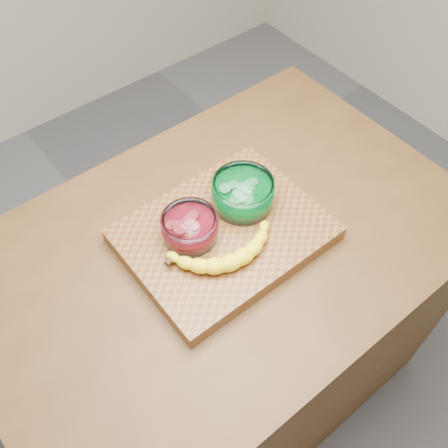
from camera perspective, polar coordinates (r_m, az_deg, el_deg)
ground at (r=1.99m, az=0.00°, el=-17.02°), size 3.50×3.50×0.00m
counter at (r=1.57m, az=0.00°, el=-11.33°), size 1.20×0.80×0.90m
cutting_board at (r=1.17m, az=0.00°, el=-1.19°), size 0.45×0.35×0.04m
bowl_red at (r=1.12m, az=-3.92°, el=-0.35°), size 0.13×0.13×0.06m
bowl_green at (r=1.18m, az=2.18°, el=3.56°), size 0.15×0.15×0.07m
banana at (r=1.10m, az=0.03°, el=-2.56°), size 0.27×0.16×0.04m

